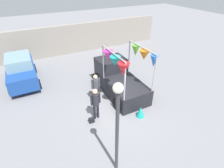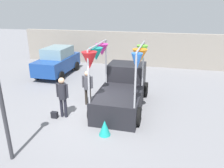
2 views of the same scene
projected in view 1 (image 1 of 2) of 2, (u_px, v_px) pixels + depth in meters
ground_plane at (115, 105)px, 9.98m from camera, size 60.00×60.00×0.00m
vendor_truck at (118, 78)px, 10.79m from camera, size 2.50×4.19×3.10m
parked_car at (21, 70)px, 11.61m from camera, size 1.88×4.00×1.88m
person_customer at (96, 101)px, 8.54m from camera, size 0.53×0.34×1.78m
person_vendor at (96, 85)px, 9.86m from camera, size 0.53×0.34×1.70m
handbag at (92, 120)px, 8.76m from camera, size 0.28×0.16×0.28m
street_lamp at (117, 120)px, 5.42m from camera, size 0.32×0.32×3.87m
brick_boundary_wall at (70, 39)px, 15.90m from camera, size 18.00×0.36×2.60m
folded_kite_bundle_teal at (140, 112)px, 9.06m from camera, size 0.49×0.49×0.60m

